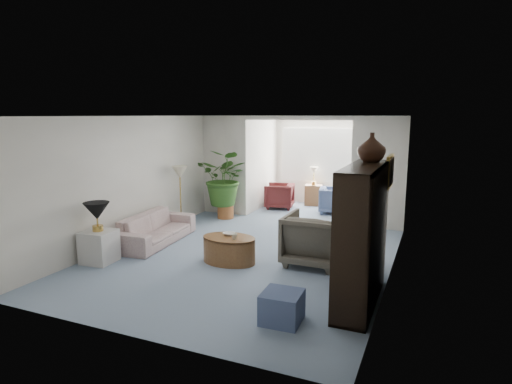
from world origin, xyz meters
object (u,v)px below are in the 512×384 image
at_px(entertainment_cabinet, 362,236).
at_px(plant_pot, 226,212).
at_px(sunroom_chair_blue, 334,200).
at_px(wingback_chair, 314,239).
at_px(coffee_cup, 234,237).
at_px(ottoman, 282,307).
at_px(floor_lamp, 180,172).
at_px(side_table_dark, 358,247).
at_px(table_lamp, 97,211).
at_px(coffee_table, 229,250).
at_px(framed_picture, 391,171).
at_px(end_table, 99,247).
at_px(sunroom_table, 313,195).
at_px(sunroom_chair_maroon, 279,196).
at_px(sofa, 156,228).
at_px(coffee_bowl, 229,234).
at_px(cabinet_urn, 372,147).

height_order(entertainment_cabinet, plant_pot, entertainment_cabinet).
bearing_deg(sunroom_chair_blue, wingback_chair, 177.63).
relative_size(coffee_cup, ottoman, 0.22).
distance_m(wingback_chair, sunroom_chair_blue, 4.00).
relative_size(wingback_chair, ottoman, 2.03).
height_order(floor_lamp, entertainment_cabinet, entertainment_cabinet).
bearing_deg(side_table_dark, entertainment_cabinet, -79.23).
distance_m(table_lamp, coffee_table, 2.35).
distance_m(framed_picture, table_lamp, 4.84).
bearing_deg(coffee_cup, coffee_table, 146.31).
distance_m(end_table, sunroom_table, 6.44).
bearing_deg(sunroom_table, wingback_chair, -74.44).
bearing_deg(sunroom_chair_maroon, sofa, -26.80).
xyz_separation_m(floor_lamp, wingback_chair, (3.48, -1.27, -0.81)).
xyz_separation_m(ottoman, sunroom_chair_maroon, (-2.27, 6.14, 0.15)).
relative_size(framed_picture, coffee_bowl, 2.53).
height_order(ottoman, sunroom_chair_blue, sunroom_chair_blue).
relative_size(floor_lamp, coffee_table, 0.38).
bearing_deg(coffee_cup, sunroom_chair_maroon, 100.55).
relative_size(sofa, sunroom_table, 3.45).
height_order(table_lamp, entertainment_cabinet, entertainment_cabinet).
bearing_deg(sunroom_chair_blue, entertainment_cabinet, -173.80).
relative_size(cabinet_urn, sunroom_chair_blue, 0.55).
xyz_separation_m(entertainment_cabinet, ottoman, (-0.78, -0.94, -0.75)).
xyz_separation_m(sofa, end_table, (-0.20, -1.35, -0.01)).
height_order(wingback_chair, plant_pot, wingback_chair).
bearing_deg(sofa, wingback_chair, -94.60).
bearing_deg(ottoman, side_table_dark, 78.79).
bearing_deg(coffee_table, coffee_bowl, 116.57).
bearing_deg(ottoman, table_lamp, 167.49).
xyz_separation_m(plant_pot, sunroom_table, (1.58, 2.35, 0.13)).
height_order(floor_lamp, coffee_table, floor_lamp).
bearing_deg(coffee_table, side_table_dark, 20.92).
distance_m(framed_picture, wingback_chair, 1.78).
relative_size(wingback_chair, sunroom_chair_blue, 1.31).
relative_size(coffee_table, sunroom_chair_maroon, 1.28).
relative_size(end_table, entertainment_cabinet, 0.30).
bearing_deg(framed_picture, end_table, -167.10).
bearing_deg(coffee_cup, side_table_dark, 24.92).
height_order(framed_picture, sunroom_table, framed_picture).
relative_size(end_table, coffee_cup, 5.41).
xyz_separation_m(entertainment_cabinet, sunroom_chair_maroon, (-3.06, 5.21, -0.60)).
xyz_separation_m(plant_pot, sunroom_chair_blue, (2.33, 1.60, 0.17)).
height_order(framed_picture, sunroom_chair_blue, framed_picture).
relative_size(sofa, coffee_bowl, 10.03).
bearing_deg(cabinet_urn, coffee_table, 173.84).
xyz_separation_m(coffee_table, sunroom_table, (0.05, 5.20, 0.06)).
distance_m(wingback_chair, ottoman, 2.20).
height_order(sofa, entertainment_cabinet, entertainment_cabinet).
xyz_separation_m(framed_picture, table_lamp, (-4.66, -1.07, -0.79)).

